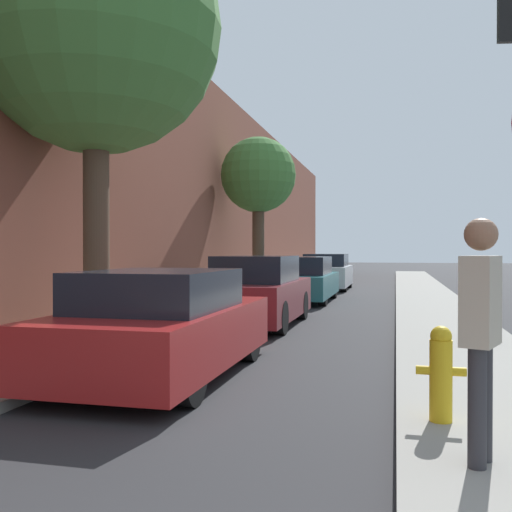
{
  "coord_description": "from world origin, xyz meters",
  "views": [
    {
      "loc": [
        1.89,
        -0.14,
        1.62
      ],
      "look_at": [
        -0.71,
        10.46,
        1.51
      ],
      "focal_mm": 40.02,
      "sensor_mm": 36.0,
      "label": 1
    }
  ],
  "objects_px": {
    "parked_car_silver": "(327,273)",
    "bicycle": "(486,322)",
    "street_tree_near": "(96,29)",
    "fire_hydrant": "(441,372)",
    "parked_car_red": "(162,326)",
    "pedestrian": "(481,322)",
    "parked_car_maroon": "(258,293)",
    "parked_car_teal": "(302,280)",
    "street_tree_far": "(258,177)"
  },
  "relations": [
    {
      "from": "street_tree_far",
      "to": "bicycle",
      "type": "xyz_separation_m",
      "value": [
        5.89,
        -8.37,
        -3.61
      ]
    },
    {
      "from": "parked_car_red",
      "to": "street_tree_near",
      "type": "distance_m",
      "value": 5.01
    },
    {
      "from": "parked_car_silver",
      "to": "pedestrian",
      "type": "bearing_deg",
      "value": -80.16
    },
    {
      "from": "parked_car_silver",
      "to": "bicycle",
      "type": "height_order",
      "value": "parked_car_silver"
    },
    {
      "from": "street_tree_far",
      "to": "street_tree_near",
      "type": "bearing_deg",
      "value": -91.11
    },
    {
      "from": "street_tree_far",
      "to": "pedestrian",
      "type": "bearing_deg",
      "value": -70.48
    },
    {
      "from": "parked_car_red",
      "to": "pedestrian",
      "type": "bearing_deg",
      "value": -36.04
    },
    {
      "from": "pedestrian",
      "to": "parked_car_teal",
      "type": "bearing_deg",
      "value": -144.68
    },
    {
      "from": "fire_hydrant",
      "to": "bicycle",
      "type": "xyz_separation_m",
      "value": [
        1.06,
        4.8,
        -0.11
      ]
    },
    {
      "from": "parked_car_red",
      "to": "parked_car_silver",
      "type": "relative_size",
      "value": 0.97
    },
    {
      "from": "parked_car_red",
      "to": "parked_car_maroon",
      "type": "height_order",
      "value": "parked_car_maroon"
    },
    {
      "from": "parked_car_maroon",
      "to": "pedestrian",
      "type": "bearing_deg",
      "value": -65.75
    },
    {
      "from": "pedestrian",
      "to": "bicycle",
      "type": "height_order",
      "value": "pedestrian"
    },
    {
      "from": "parked_car_maroon",
      "to": "bicycle",
      "type": "height_order",
      "value": "parked_car_maroon"
    },
    {
      "from": "parked_car_teal",
      "to": "street_tree_far",
      "type": "xyz_separation_m",
      "value": [
        -1.55,
        0.54,
        3.37
      ]
    },
    {
      "from": "pedestrian",
      "to": "bicycle",
      "type": "xyz_separation_m",
      "value": [
        0.87,
        5.79,
        -0.68
      ]
    },
    {
      "from": "parked_car_maroon",
      "to": "fire_hydrant",
      "type": "distance_m",
      "value": 7.45
    },
    {
      "from": "parked_car_red",
      "to": "pedestrian",
      "type": "distance_m",
      "value": 4.33
    },
    {
      "from": "parked_car_red",
      "to": "fire_hydrant",
      "type": "xyz_separation_m",
      "value": [
        3.29,
        -1.54,
        -0.1
      ]
    },
    {
      "from": "parked_car_silver",
      "to": "street_tree_near",
      "type": "bearing_deg",
      "value": -96.97
    },
    {
      "from": "pedestrian",
      "to": "parked_car_maroon",
      "type": "bearing_deg",
      "value": -134.73
    },
    {
      "from": "parked_car_silver",
      "to": "fire_hydrant",
      "type": "height_order",
      "value": "parked_car_silver"
    },
    {
      "from": "parked_car_maroon",
      "to": "street_tree_near",
      "type": "xyz_separation_m",
      "value": [
        -1.76,
        -3.73,
        4.43
      ]
    },
    {
      "from": "parked_car_red",
      "to": "parked_car_maroon",
      "type": "xyz_separation_m",
      "value": [
        0.02,
        5.15,
        0.05
      ]
    },
    {
      "from": "fire_hydrant",
      "to": "pedestrian",
      "type": "distance_m",
      "value": 1.15
    },
    {
      "from": "parked_car_silver",
      "to": "fire_hydrant",
      "type": "relative_size",
      "value": 4.94
    },
    {
      "from": "parked_car_maroon",
      "to": "street_tree_near",
      "type": "relative_size",
      "value": 0.59
    },
    {
      "from": "street_tree_far",
      "to": "pedestrian",
      "type": "xyz_separation_m",
      "value": [
        5.02,
        -14.16,
        -2.93
      ]
    },
    {
      "from": "parked_car_maroon",
      "to": "bicycle",
      "type": "xyz_separation_m",
      "value": [
        4.33,
        -1.89,
        -0.27
      ]
    },
    {
      "from": "parked_car_red",
      "to": "pedestrian",
      "type": "xyz_separation_m",
      "value": [
        3.48,
        -2.53,
        0.46
      ]
    },
    {
      "from": "parked_car_teal",
      "to": "street_tree_far",
      "type": "height_order",
      "value": "street_tree_far"
    },
    {
      "from": "street_tree_near",
      "to": "fire_hydrant",
      "type": "relative_size",
      "value": 8.38
    },
    {
      "from": "fire_hydrant",
      "to": "parked_car_teal",
      "type": "bearing_deg",
      "value": 104.55
    },
    {
      "from": "parked_car_teal",
      "to": "bicycle",
      "type": "xyz_separation_m",
      "value": [
        4.34,
        -7.82,
        -0.24
      ]
    },
    {
      "from": "parked_car_silver",
      "to": "street_tree_far",
      "type": "distance_m",
      "value": 6.34
    },
    {
      "from": "parked_car_red",
      "to": "street_tree_far",
      "type": "xyz_separation_m",
      "value": [
        -1.54,
        11.63,
        3.4
      ]
    },
    {
      "from": "parked_car_maroon",
      "to": "parked_car_silver",
      "type": "relative_size",
      "value": 1.0
    },
    {
      "from": "parked_car_silver",
      "to": "bicycle",
      "type": "bearing_deg",
      "value": -72.66
    },
    {
      "from": "parked_car_teal",
      "to": "fire_hydrant",
      "type": "distance_m",
      "value": 13.04
    },
    {
      "from": "street_tree_near",
      "to": "pedestrian",
      "type": "distance_m",
      "value": 7.68
    },
    {
      "from": "parked_car_teal",
      "to": "parked_car_silver",
      "type": "bearing_deg",
      "value": 88.72
    },
    {
      "from": "bicycle",
      "to": "street_tree_near",
      "type": "bearing_deg",
      "value": -151.7
    },
    {
      "from": "parked_car_teal",
      "to": "street_tree_near",
      "type": "bearing_deg",
      "value": -100.26
    },
    {
      "from": "street_tree_near",
      "to": "bicycle",
      "type": "bearing_deg",
      "value": 16.74
    },
    {
      "from": "parked_car_teal",
      "to": "pedestrian",
      "type": "xyz_separation_m",
      "value": [
        3.47,
        -13.61,
        0.44
      ]
    },
    {
      "from": "parked_car_maroon",
      "to": "street_tree_far",
      "type": "bearing_deg",
      "value": 103.53
    },
    {
      "from": "parked_car_red",
      "to": "parked_car_teal",
      "type": "height_order",
      "value": "parked_car_teal"
    },
    {
      "from": "pedestrian",
      "to": "street_tree_far",
      "type": "bearing_deg",
      "value": -139.46
    },
    {
      "from": "parked_car_red",
      "to": "parked_car_maroon",
      "type": "distance_m",
      "value": 5.15
    },
    {
      "from": "fire_hydrant",
      "to": "parked_car_silver",
      "type": "bearing_deg",
      "value": 99.78
    }
  ]
}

